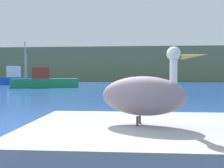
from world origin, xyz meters
name	(u,v)px	position (x,y,z in m)	size (l,w,h in m)	color
ground_plane	(40,163)	(0.00, 0.00, 0.00)	(260.00, 260.00, 0.00)	navy
hillside_backdrop	(123,65)	(0.00, 65.24, 4.70)	(140.00, 13.11, 9.39)	#6B7A51
pier_dock	(143,149)	(1.45, -0.28, 0.31)	(2.94, 2.16, 0.63)	gray
pelican	(144,95)	(1.46, -0.29, 1.01)	(1.31, 0.70, 0.97)	gray
fishing_boat_green	(45,81)	(-8.30, 22.86, 0.74)	(7.70, 4.53, 5.22)	#1E8C4C
fishing_boat_blue	(16,78)	(-16.34, 32.23, 1.00)	(5.75, 2.17, 4.79)	blue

